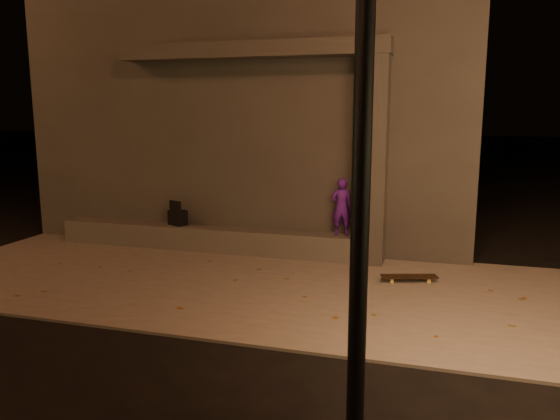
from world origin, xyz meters
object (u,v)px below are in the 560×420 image
(column, at_px, (371,162))
(skateboarder, at_px, (342,207))
(backpack, at_px, (178,216))
(skateboard, at_px, (409,277))

(column, distance_m, skateboarder, 0.97)
(backpack, height_order, skateboard, backpack)
(backpack, xyz_separation_m, skateboard, (4.54, -1.01, -0.54))
(skateboarder, bearing_deg, column, 171.48)
(column, bearing_deg, skateboard, -52.31)
(column, xyz_separation_m, skateboard, (0.78, -1.01, -1.72))
(skateboarder, height_order, skateboard, skateboarder)
(column, distance_m, skateboard, 2.14)
(skateboarder, xyz_separation_m, backpack, (-3.26, -0.00, -0.35))
(column, height_order, skateboarder, column)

